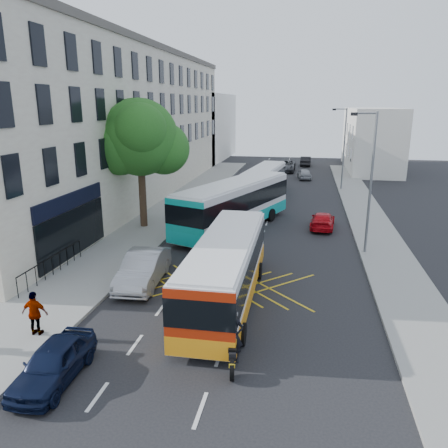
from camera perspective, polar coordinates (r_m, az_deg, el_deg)
The scene contains 21 objects.
ground at distance 16.12m, azimuth -0.47°, elevation -16.58°, with size 120.00×120.00×0.00m, color black.
pavement_left at distance 31.67m, azimuth -10.38°, elevation -0.33°, with size 5.00×70.00×0.15m, color gray.
pavement_right at distance 30.03m, azimuth 19.50°, elevation -1.86°, with size 3.00×70.00×0.15m, color gray.
terrace_main at distance 41.43m, azimuth -13.37°, elevation 12.56°, with size 8.30×45.00×13.50m.
terrace_far at distance 70.49m, azimuth -3.09°, elevation 12.53°, with size 8.00×20.00×10.00m, color silver.
building_right at distance 62.14m, azimuth 18.67°, elevation 10.45°, with size 6.00×18.00×8.00m, color silver.
street_tree at distance 30.57m, azimuth -10.99°, elevation 10.94°, with size 6.30×5.70×8.80m.
lamp_near at distance 25.95m, azimuth 18.48°, elevation 5.94°, with size 1.45×0.15×8.00m.
lamp_far at distance 45.71m, azimuth 15.30°, elevation 9.97°, with size 1.45×0.15×8.00m.
railings at distance 23.74m, azimuth -21.53°, elevation -4.93°, with size 0.08×5.60×1.14m, color black, non-canonical shape.
bus_near at distance 19.23m, azimuth 0.28°, elevation -5.89°, with size 2.71×10.50×2.94m.
bus_mid at distance 30.41m, azimuth 1.31°, elevation 2.55°, with size 6.72×12.13×3.35m.
bus_far at distance 41.46m, azimuth 5.22°, elevation 5.57°, with size 3.54×10.25×2.82m.
motorbike at distance 15.02m, azimuth 1.18°, elevation -14.79°, with size 0.79×2.35×2.09m.
parked_car_blue at distance 15.46m, azimuth -21.36°, elevation -16.51°, with size 1.50×3.72×1.27m, color black.
parked_car_silver at distance 21.74m, azimuth -10.49°, elevation -5.73°, with size 1.68×4.81×1.59m, color #9C9EA3.
red_hatchback at distance 31.67m, azimuth 12.75°, elevation 0.46°, with size 1.59×3.91×1.14m, color red.
distant_car_grey at distance 57.78m, azimuth 8.02°, elevation 7.51°, with size 2.42×5.25×1.46m, color #3A3C41.
distant_car_silver at distance 52.34m, azimuth 10.44°, elevation 6.47°, with size 1.45×3.59×1.22m, color #999BA0.
distant_car_dark at distance 63.82m, azimuth 10.62°, elevation 8.08°, with size 1.41×4.04×1.33m, color black.
pedestrian_far at distance 18.01m, azimuth -23.45°, elevation -10.66°, with size 1.01×0.42×1.72m, color gray.
Camera 1 is at (2.65, -13.41, 8.55)m, focal length 35.00 mm.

